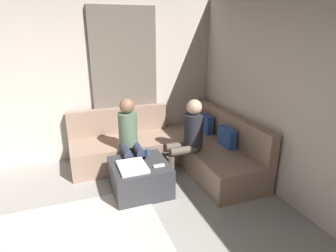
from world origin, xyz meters
The scene contains 9 objects.
wall_left centered at (-2.94, 0.00, 1.35)m, with size 0.12×6.00×2.70m, color beige.
curtain_panel centered at (-2.84, 1.30, 1.25)m, with size 0.06×1.10×2.50m, color #726659.
sectional_couch centered at (-2.08, 1.88, 0.28)m, with size 2.10×2.55×0.87m.
ottoman centered at (-1.48, 1.16, 0.21)m, with size 0.76×0.76×0.42m, color #333338.
folded_blanket centered at (-1.38, 1.04, 0.44)m, with size 0.44×0.36×0.04m, color white.
coffee_mug centered at (-1.70, 1.34, 0.47)m, with size 0.08×0.08×0.10m, color #334C72.
game_remote centered at (-1.30, 1.38, 0.43)m, with size 0.05×0.15×0.02m, color white.
person_on_couch_back centered at (-1.62, 1.93, 0.66)m, with size 0.30×0.60×1.20m.
person_on_couch_side centered at (-1.93, 1.14, 0.66)m, with size 0.60×0.30×1.20m.
Camera 1 is at (1.89, 0.32, 2.15)m, focal length 30.16 mm.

